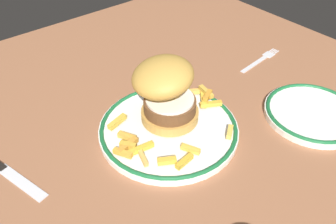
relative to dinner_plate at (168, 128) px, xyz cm
name	(u,v)px	position (x,y,z in cm)	size (l,w,h in cm)	color
ground_plane	(156,147)	(-3.00, -0.17, -2.84)	(118.65, 109.20, 4.00)	#935D3E
dinner_plate	(168,128)	(0.00, 0.00, 0.00)	(25.49, 25.49, 1.60)	white
burger	(166,91)	(0.97, 1.76, 6.94)	(13.35, 12.77, 12.68)	#C38F41
fries_pile	(170,127)	(-0.59, -1.16, 1.34)	(23.69, 17.13, 1.93)	gold
side_plate	(313,113)	(24.28, -14.47, 0.00)	(18.38, 18.38, 1.60)	white
fork	(261,59)	(33.11, 5.14, -0.66)	(14.47, 2.79, 0.36)	silver
knife	(2,168)	(-26.88, 10.41, -0.58)	(6.12, 17.77, 0.70)	black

